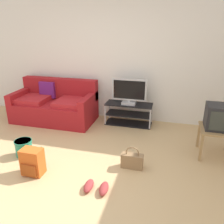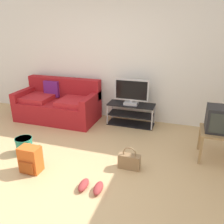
% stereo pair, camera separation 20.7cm
% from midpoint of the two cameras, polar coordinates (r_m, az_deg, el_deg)
% --- Properties ---
extents(ground_plane, '(9.00, 9.80, 0.02)m').
position_cam_midpoint_polar(ground_plane, '(3.48, -12.00, -15.27)').
color(ground_plane, tan).
extents(wall_back, '(9.00, 0.10, 2.70)m').
position_cam_midpoint_polar(wall_back, '(5.12, 0.64, 13.38)').
color(wall_back, silver).
rests_on(wall_back, ground_plane).
extents(couch, '(1.76, 0.89, 0.88)m').
position_cam_midpoint_polar(couch, '(5.28, -11.97, 1.80)').
color(couch, maroon).
rests_on(couch, ground_plane).
extents(tv_stand, '(0.98, 0.39, 0.46)m').
position_cam_midpoint_polar(tv_stand, '(4.92, 5.92, -0.56)').
color(tv_stand, black).
rests_on(tv_stand, ground_plane).
extents(flat_tv, '(0.71, 0.22, 0.53)m').
position_cam_midpoint_polar(flat_tv, '(4.75, 6.08, 4.87)').
color(flat_tv, '#B2B2B7').
rests_on(flat_tv, tv_stand).
extents(side_table, '(0.52, 0.52, 0.48)m').
position_cam_midpoint_polar(side_table, '(3.99, 25.96, -5.31)').
color(side_table, '#9E7A4C').
rests_on(side_table, ground_plane).
extents(crt_tv, '(0.40, 0.38, 0.38)m').
position_cam_midpoint_polar(crt_tv, '(3.90, 26.56, -1.63)').
color(crt_tv, '#232326').
rests_on(crt_tv, side_table).
extents(backpack, '(0.30, 0.27, 0.39)m').
position_cam_midpoint_polar(backpack, '(3.57, -17.84, -11.09)').
color(backpack, '#CC561E').
rests_on(backpack, ground_plane).
extents(handbag, '(0.32, 0.13, 0.35)m').
position_cam_midpoint_polar(handbag, '(3.51, 6.01, -11.95)').
color(handbag, olive).
rests_on(handbag, ground_plane).
extents(cleaning_bucket, '(0.28, 0.28, 0.27)m').
position_cam_midpoint_polar(cleaning_bucket, '(4.10, -19.49, -7.68)').
color(cleaning_bucket, '#238466').
rests_on(cleaning_bucket, ground_plane).
extents(sneakers_pair, '(0.34, 0.27, 0.09)m').
position_cam_midpoint_polar(sneakers_pair, '(3.16, -3.27, -17.91)').
color(sneakers_pair, '#993333').
rests_on(sneakers_pair, ground_plane).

